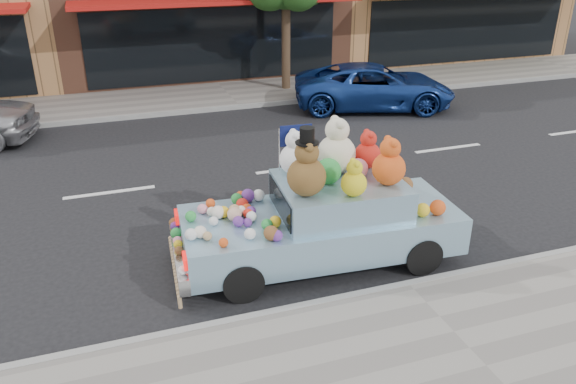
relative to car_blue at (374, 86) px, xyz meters
name	(u,v)px	position (x,y,z in m)	size (l,w,h in m)	color
ground	(295,168)	(-3.86, -3.80, -0.66)	(120.00, 120.00, 0.00)	black
near_sidewalk	(469,352)	(-3.86, -10.30, -0.60)	(60.00, 3.00, 0.12)	gray
far_sidewalk	(228,95)	(-3.86, 2.70, -0.60)	(60.00, 3.00, 0.12)	gray
near_kerb	(408,286)	(-3.86, -8.80, -0.59)	(60.00, 0.12, 0.13)	gray
far_kerb	(239,107)	(-3.86, 1.20, -0.59)	(60.00, 0.12, 0.13)	gray
car_blue	(374,86)	(0.00, 0.00, 0.00)	(2.18, 4.73, 1.31)	navy
art_car	(323,213)	(-4.73, -7.57, 0.16)	(4.59, 2.04, 2.37)	black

